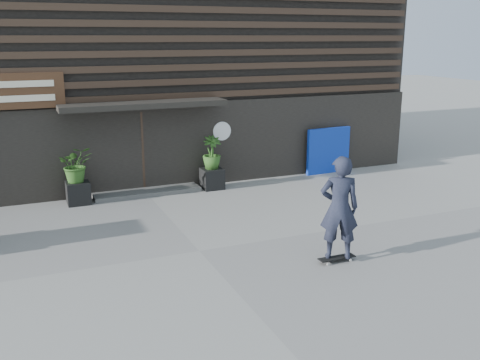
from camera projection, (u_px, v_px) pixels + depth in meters
name	position (u px, v px, depth m)	size (l,w,h in m)	color
ground	(199.00, 251.00, 11.32)	(80.00, 80.00, 0.00)	gray
entrance_step	(147.00, 192.00, 15.40)	(3.00, 0.80, 0.12)	#454543
planter_pot_left	(78.00, 193.00, 14.45)	(0.60, 0.60, 0.60)	black
bamboo_left	(76.00, 164.00, 14.24)	(0.86, 0.75, 0.96)	#2D591E
planter_pot_right	(212.00, 179.00, 15.88)	(0.60, 0.60, 0.60)	black
bamboo_right	(212.00, 153.00, 15.68)	(0.54, 0.54, 0.96)	#2D591E
blue_tarp	(328.00, 151.00, 17.58)	(1.58, 0.12, 1.48)	#0C2AA0
building	(106.00, 46.00, 19.15)	(18.00, 11.00, 8.00)	black
skateboarder	(339.00, 208.00, 10.50)	(0.89, 0.76, 2.16)	black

